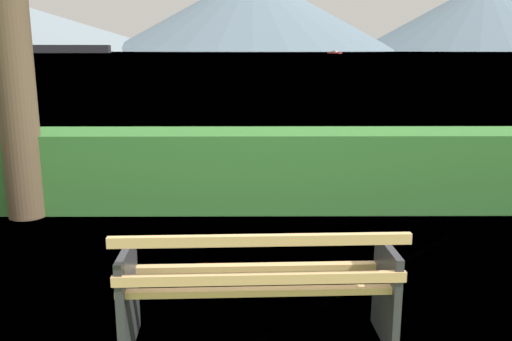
% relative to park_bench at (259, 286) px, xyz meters
% --- Properties ---
extents(ground_plane, '(1400.00, 1400.00, 0.00)m').
position_rel_park_bench_xyz_m(ground_plane, '(-0.00, 0.06, -0.43)').
color(ground_plane, '#4C6B33').
extents(water_surface, '(620.00, 620.00, 0.00)m').
position_rel_park_bench_xyz_m(water_surface, '(-0.00, 309.97, -0.43)').
color(water_surface, slate).
rests_on(water_surface, ground_plane).
extents(park_bench, '(1.82, 0.63, 0.87)m').
position_rel_park_bench_xyz_m(park_bench, '(0.00, 0.00, 0.00)').
color(park_bench, tan).
rests_on(park_bench, ground_plane).
extents(hedge_row, '(11.21, 0.82, 0.96)m').
position_rel_park_bench_xyz_m(hedge_row, '(-0.00, 3.25, 0.05)').
color(hedge_row, '#387A33').
rests_on(hedge_row, ground_plane).
extents(cargo_ship_large, '(82.44, 22.48, 13.35)m').
position_rel_park_bench_xyz_m(cargo_ship_large, '(-126.18, 295.73, 3.31)').
color(cargo_ship_large, '#232328').
rests_on(cargo_ship_large, water_surface).
extents(fishing_boat_near, '(6.52, 7.14, 1.32)m').
position_rel_park_bench_xyz_m(fishing_boat_near, '(38.77, 255.45, 0.03)').
color(fishing_boat_near, '#B2332D').
rests_on(fishing_boat_near, water_surface).
extents(distant_hills, '(796.13, 340.03, 78.76)m').
position_rel_park_bench_xyz_m(distant_hills, '(-18.23, 570.92, 33.28)').
color(distant_hills, gray).
rests_on(distant_hills, ground_plane).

